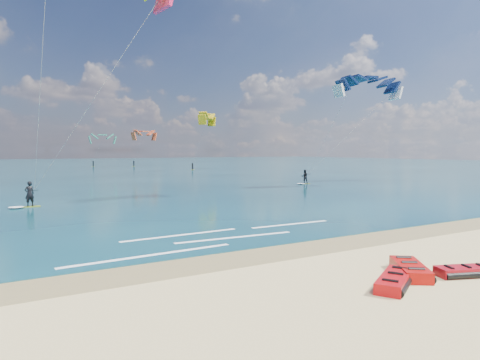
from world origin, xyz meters
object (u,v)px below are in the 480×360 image
(kitesurfer_far, at_px, (337,125))
(kitesurfer_main, at_px, (65,79))
(packed_kite_left, at_px, (395,286))
(packed_kite_right, at_px, (410,275))
(packed_kite_mid, at_px, (464,276))

(kitesurfer_far, bearing_deg, kitesurfer_main, -148.96)
(packed_kite_left, distance_m, kitesurfer_far, 38.77)
(packed_kite_left, bearing_deg, kitesurfer_main, 76.23)
(packed_kite_left, height_order, packed_kite_right, packed_kite_right)
(packed_kite_right, bearing_deg, packed_kite_left, 147.33)
(kitesurfer_main, bearing_deg, kitesurfer_far, 9.92)
(packed_kite_mid, height_order, kitesurfer_far, kitesurfer_far)
(kitesurfer_main, xyz_separation_m, kitesurfer_far, (30.84, 7.55, -1.64))
(packed_kite_mid, relative_size, kitesurfer_far, 0.14)
(packed_kite_right, distance_m, kitesurfer_main, 23.89)
(packed_kite_left, height_order, kitesurfer_main, kitesurfer_main)
(packed_kite_right, xyz_separation_m, kitesurfer_main, (-7.50, 20.93, 8.76))
(kitesurfer_main, relative_size, kitesurfer_far, 1.24)
(packed_kite_left, height_order, packed_kite_mid, packed_kite_left)
(packed_kite_mid, distance_m, kitesurfer_far, 37.40)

